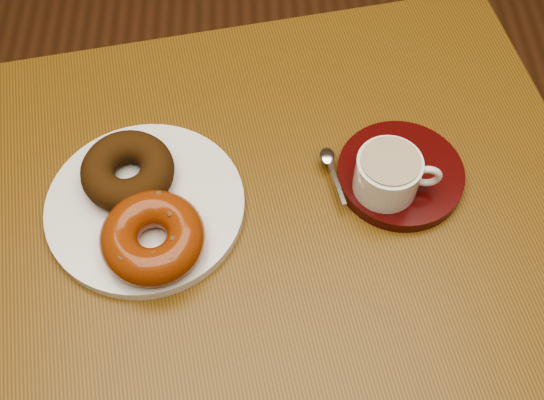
{
  "coord_description": "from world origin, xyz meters",
  "views": [
    {
      "loc": [
        -0.24,
        -0.13,
        1.52
      ],
      "look_at": [
        -0.23,
        0.31,
        0.81
      ],
      "focal_mm": 45.0,
      "sensor_mm": 36.0,
      "label": 1
    }
  ],
  "objects_px": {
    "donut_plate": "(146,206)",
    "saucer": "(400,175)",
    "cafe_table": "(258,255)",
    "coffee_cup": "(389,174)"
  },
  "relations": [
    {
      "from": "donut_plate",
      "to": "saucer",
      "type": "distance_m",
      "value": 0.32
    },
    {
      "from": "cafe_table",
      "to": "saucer",
      "type": "relative_size",
      "value": 5.9
    },
    {
      "from": "donut_plate",
      "to": "saucer",
      "type": "xyz_separation_m",
      "value": [
        0.32,
        0.03,
        0.0
      ]
    },
    {
      "from": "cafe_table",
      "to": "donut_plate",
      "type": "bearing_deg",
      "value": 167.94
    },
    {
      "from": "donut_plate",
      "to": "coffee_cup",
      "type": "xyz_separation_m",
      "value": [
        0.3,
        0.01,
        0.04
      ]
    },
    {
      "from": "donut_plate",
      "to": "coffee_cup",
      "type": "relative_size",
      "value": 2.33
    },
    {
      "from": "cafe_table",
      "to": "coffee_cup",
      "type": "height_order",
      "value": "coffee_cup"
    },
    {
      "from": "donut_plate",
      "to": "coffee_cup",
      "type": "height_order",
      "value": "coffee_cup"
    },
    {
      "from": "cafe_table",
      "to": "saucer",
      "type": "height_order",
      "value": "saucer"
    },
    {
      "from": "cafe_table",
      "to": "donut_plate",
      "type": "distance_m",
      "value": 0.19
    }
  ]
}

